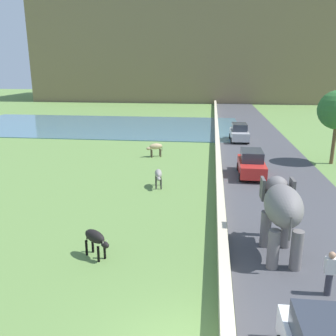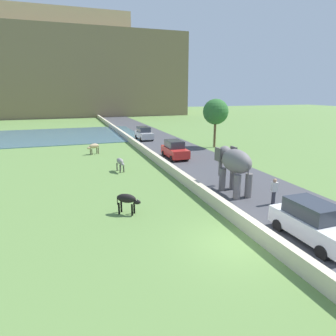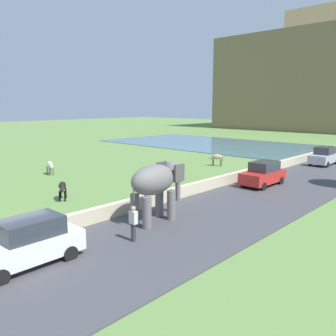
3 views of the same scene
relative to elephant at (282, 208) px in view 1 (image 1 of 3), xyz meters
The scene contains 11 objects.
road_surface 14.40m from the elephant, 83.64° to the left, with size 7.00×120.00×0.06m, color #424247.
barrier_wall 12.48m from the elephant, 100.34° to the left, with size 0.40×110.00×0.75m, color beige.
lake 35.72m from the elephant, 119.24° to the left, with size 36.00×18.00×0.08m, color slate.
hill_distant 76.69m from the elephant, 97.10° to the left, with size 64.00×28.00×21.82m, color #7F6B4C.
elephant is the anchor object (origin of this frame).
person_beside_elephant 3.07m from the elephant, 65.56° to the right, with size 0.36×0.22×1.63m.
car_red 11.08m from the elephant, 89.97° to the left, with size 1.83×4.02×1.80m.
car_silver 23.32m from the elephant, 89.99° to the left, with size 1.84×4.02×1.80m.
cow_grey 9.93m from the elephant, 127.65° to the left, with size 0.62×1.42×1.15m.
cow_black 7.40m from the elephant, behind, with size 1.33×1.07×1.15m.
cow_tan 17.45m from the elephant, 115.37° to the left, with size 1.40×0.89×1.15m.
Camera 1 is at (0.59, -7.71, 7.36)m, focal length 38.54 mm.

